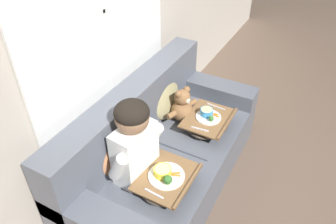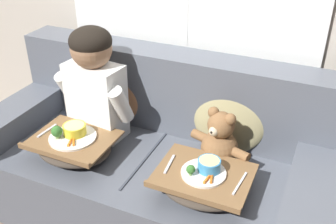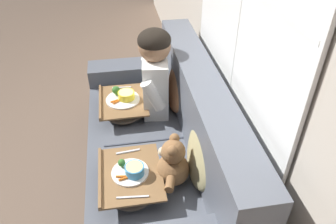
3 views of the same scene
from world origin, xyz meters
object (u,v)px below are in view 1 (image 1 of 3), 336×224
at_px(child_figure, 134,138).
at_px(teddy_bear, 182,107).
at_px(throw_pillow_behind_child, 115,147).
at_px(lap_tray_teddy, 208,122).
at_px(throw_pillow_behind_teddy, 165,96).
at_px(lap_tray_child, 166,181).
at_px(couch, 162,153).

relative_size(child_figure, teddy_bear, 1.89).
bearing_deg(teddy_bear, child_figure, 179.76).
bearing_deg(throw_pillow_behind_child, lap_tray_teddy, -29.48).
bearing_deg(teddy_bear, throw_pillow_behind_child, 166.73).
relative_size(throw_pillow_behind_child, throw_pillow_behind_teddy, 0.98).
xyz_separation_m(throw_pillow_behind_teddy, lap_tray_teddy, (0.00, -0.41, -0.13)).
height_order(lap_tray_child, lap_tray_teddy, lap_tray_child).
bearing_deg(lap_tray_teddy, teddy_bear, 90.43).
relative_size(throw_pillow_behind_child, lap_tray_teddy, 0.96).
relative_size(child_figure, lap_tray_teddy, 1.46).
height_order(teddy_bear, lap_tray_teddy, teddy_bear).
height_order(couch, lap_tray_child, couch).
bearing_deg(lap_tray_child, throw_pillow_behind_teddy, 29.46).
xyz_separation_m(child_figure, teddy_bear, (0.73, -0.00, -0.22)).
xyz_separation_m(teddy_bear, lap_tray_teddy, (0.00, -0.24, -0.07)).
xyz_separation_m(throw_pillow_behind_child, child_figure, (-0.00, -0.17, 0.16)).
xyz_separation_m(throw_pillow_behind_child, lap_tray_child, (-0.00, -0.41, -0.13)).
xyz_separation_m(couch, child_figure, (-0.36, 0.01, 0.45)).
height_order(couch, lap_tray_teddy, couch).
bearing_deg(lap_tray_child, child_figure, 89.77).
xyz_separation_m(couch, throw_pillow_behind_child, (-0.36, 0.18, 0.29)).
distance_m(couch, teddy_bear, 0.43).
distance_m(child_figure, teddy_bear, 0.76).
bearing_deg(throw_pillow_behind_child, throw_pillow_behind_teddy, 0.00).
xyz_separation_m(couch, lap_tray_teddy, (0.36, -0.24, 0.16)).
bearing_deg(throw_pillow_behind_child, lap_tray_child, -90.15).
bearing_deg(throw_pillow_behind_teddy, lap_tray_teddy, -89.94).
xyz_separation_m(child_figure, lap_tray_child, (-0.00, -0.24, -0.29)).
height_order(couch, throw_pillow_behind_child, couch).
relative_size(lap_tray_child, lap_tray_teddy, 0.98).
distance_m(couch, lap_tray_teddy, 0.46).
height_order(couch, throw_pillow_behind_teddy, couch).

